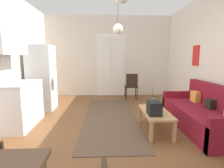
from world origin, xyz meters
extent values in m
cube|color=brown|center=(0.00, 0.00, -0.05)|extent=(5.07, 7.20, 0.10)
cube|color=silver|center=(0.00, 3.35, 1.44)|extent=(4.67, 0.10, 2.88)
cube|color=white|center=(-0.17, 3.29, 1.04)|extent=(0.49, 0.02, 2.08)
cube|color=white|center=(0.34, 3.29, 1.04)|extent=(0.49, 0.02, 2.08)
cube|color=white|center=(0.09, 3.29, 2.11)|extent=(1.09, 0.03, 0.06)
cube|color=red|center=(2.22, 1.38, 1.45)|extent=(0.02, 0.30, 0.52)
cube|color=black|center=(-2.22, 0.74, 1.71)|extent=(0.02, 0.32, 0.40)
cube|color=brown|center=(-0.02, 0.87, 0.01)|extent=(1.21, 3.35, 0.01)
cube|color=maroon|center=(1.73, 0.15, 0.20)|extent=(0.82, 2.00, 0.41)
cube|color=maroon|center=(2.07, 0.15, 0.44)|extent=(0.15, 2.00, 0.87)
cube|color=maroon|center=(1.73, 1.09, 0.28)|extent=(0.82, 0.11, 0.57)
cube|color=black|center=(1.93, 0.14, 0.50)|extent=(0.13, 0.19, 0.19)
cube|color=gold|center=(1.91, 0.68, 0.53)|extent=(0.13, 0.24, 0.24)
cube|color=tan|center=(0.82, 0.06, 0.38)|extent=(0.47, 0.98, 0.04)
cube|color=tan|center=(0.62, -0.39, 0.18)|extent=(0.05, 0.05, 0.36)
cube|color=tan|center=(1.01, -0.39, 0.18)|extent=(0.05, 0.05, 0.36)
cube|color=tan|center=(0.62, 0.50, 0.18)|extent=(0.05, 0.05, 0.36)
cube|color=tan|center=(1.01, 0.50, 0.18)|extent=(0.05, 0.05, 0.36)
cylinder|color=#47704C|center=(0.78, 0.20, 0.51)|extent=(0.10, 0.10, 0.22)
cylinder|color=#477F42|center=(0.78, 0.20, 0.73)|extent=(0.01, 0.01, 0.22)
cube|color=black|center=(0.73, -0.14, 0.52)|extent=(0.22, 0.28, 0.24)
torus|color=#512319|center=(0.73, -0.14, 0.65)|extent=(0.18, 0.01, 0.18)
cube|color=white|center=(-1.84, 1.63, 0.86)|extent=(0.63, 0.62, 1.73)
cube|color=#4C4C51|center=(-1.52, 1.63, 1.18)|extent=(0.01, 0.60, 0.01)
cylinder|color=#B7BABF|center=(-1.50, 1.46, 1.39)|extent=(0.02, 0.02, 0.24)
cylinder|color=#B7BABF|center=(-1.50, 1.46, 0.87)|extent=(0.02, 0.02, 0.38)
cube|color=silver|center=(-1.88, 0.44, 0.44)|extent=(0.57, 1.08, 0.88)
cube|color=#B7BABF|center=(-1.88, 0.44, 0.89)|extent=(0.60, 1.11, 0.03)
cube|color=#999BA0|center=(-1.88, 0.52, 0.85)|extent=(0.36, 0.40, 0.10)
cylinder|color=#B7BABF|center=(-2.11, 0.52, 1.01)|extent=(0.02, 0.02, 0.20)
cube|color=silver|center=(-2.01, 0.44, 1.76)|extent=(0.32, 0.97, 0.61)
cylinder|color=black|center=(0.93, 2.82, 0.21)|extent=(0.03, 0.03, 0.42)
cylinder|color=black|center=(0.57, 2.83, 0.21)|extent=(0.03, 0.03, 0.42)
cylinder|color=black|center=(0.92, 2.48, 0.21)|extent=(0.03, 0.03, 0.42)
cylinder|color=black|center=(0.56, 2.49, 0.21)|extent=(0.03, 0.03, 0.42)
cube|color=black|center=(0.74, 2.66, 0.43)|extent=(0.43, 0.41, 0.04)
cube|color=black|center=(0.74, 2.48, 0.66)|extent=(0.38, 0.04, 0.43)
cylinder|color=black|center=(0.20, 1.52, 2.57)|extent=(0.01, 0.01, 0.62)
sphere|color=white|center=(0.20, 1.52, 2.13)|extent=(0.26, 0.26, 0.26)
camera|label=1|loc=(-0.15, -3.10, 1.42)|focal=27.98mm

